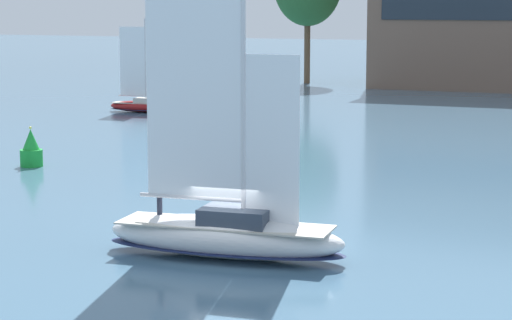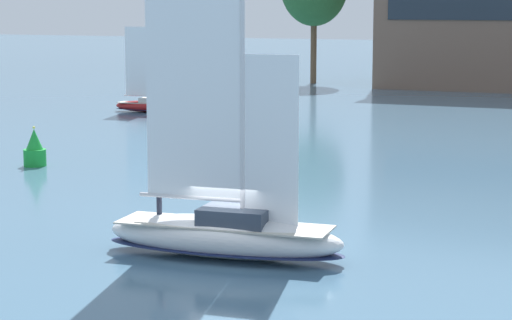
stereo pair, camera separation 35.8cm
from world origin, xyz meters
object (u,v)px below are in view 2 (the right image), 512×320
sailboat_main (224,230)px  channel_buoy (35,150)px  sailboat_moored_far_slip (147,104)px  sailboat_moored_near_marina (216,90)px

sailboat_main → channel_buoy: size_ratio=5.45×
sailboat_moored_far_slip → channel_buoy: sailboat_moored_far_slip is taller
sailboat_main → sailboat_moored_far_slip: bearing=121.7°
sailboat_moored_near_marina → channel_buoy: 39.64m
sailboat_moored_near_marina → sailboat_moored_far_slip: (-0.53, -12.54, -0.12)m
sailboat_moored_far_slip → sailboat_moored_near_marina: bearing=87.6°
sailboat_main → channel_buoy: 22.81m
channel_buoy → sailboat_moored_near_marina: bearing=99.9°
sailboat_main → sailboat_moored_far_slip: size_ratio=1.58×
sailboat_moored_near_marina → channel_buoy: sailboat_moored_near_marina is taller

